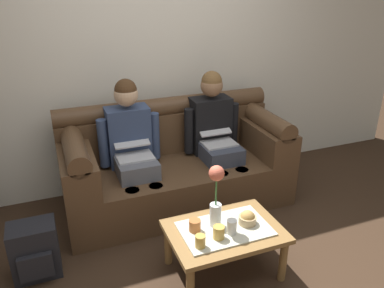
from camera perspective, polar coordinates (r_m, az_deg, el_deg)
ground_plane at (r=3.01m, az=5.34°, el=-18.99°), size 14.00×14.00×0.00m
back_wall_patterned at (r=3.85m, az=-5.45°, el=14.83°), size 6.00×0.12×2.90m
couch at (r=3.69m, az=-2.48°, el=-3.11°), size 2.07×0.88×0.96m
person_left at (r=3.47m, az=-8.87°, el=0.01°), size 0.56×0.67×1.22m
person_right at (r=3.70m, az=3.37°, el=1.83°), size 0.56×0.67×1.22m
coffee_table at (r=2.86m, az=4.81°, el=-13.16°), size 0.81×0.57×0.38m
flower_vase at (r=2.71m, az=3.55°, el=-7.32°), size 0.11×0.11×0.47m
snack_bowl at (r=2.87m, az=8.15°, el=-10.77°), size 0.13×0.13×0.11m
cup_near_left at (r=2.62m, az=1.22°, el=-14.08°), size 0.07×0.07×0.09m
cup_near_right at (r=2.77m, az=0.41°, el=-11.87°), size 0.08×0.08×0.09m
cup_far_center at (r=2.75m, az=5.85°, el=-11.99°), size 0.07×0.07×0.11m
cup_far_left at (r=2.70m, az=3.94°, el=-12.78°), size 0.08×0.08×0.09m
backpack_left at (r=3.11m, az=-22.07°, el=-14.37°), size 0.33×0.28×0.42m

